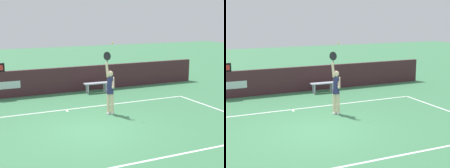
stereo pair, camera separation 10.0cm
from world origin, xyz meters
The scene contains 6 objects.
ground_plane centered at (0.00, 0.00, 0.00)m, with size 60.00×60.00×0.00m, color #3E7C4F.
court_lines centered at (0.00, -0.02, 0.00)m, with size 11.60×5.99×0.00m.
back_wall centered at (-0.01, 6.10, 0.63)m, with size 17.17×0.20×1.27m.
tennis_player centered at (1.41, 1.57, 1.03)m, with size 0.48×0.49×2.48m.
tennis_ball centered at (1.45, 1.43, 2.80)m, with size 0.07×0.07×0.07m.
courtside_bench_far centered at (2.39, 5.35, 0.37)m, with size 1.26×0.41×0.50m.
Camera 2 is at (-4.14, -10.72, 3.90)m, focal length 56.65 mm.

